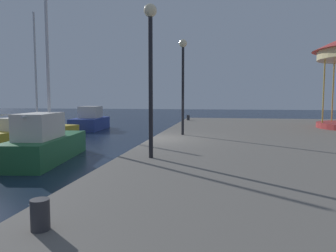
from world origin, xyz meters
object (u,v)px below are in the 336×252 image
at_px(sailboat_green, 45,143).
at_px(lamp_post_near_edge, 151,54).
at_px(motorboat_blue, 90,121).
at_px(lamp_post_mid_promenade, 183,70).
at_px(bollard_north, 40,215).
at_px(sailboat_yellow, 27,132).
at_px(bollard_center, 188,118).

height_order(sailboat_green, lamp_post_near_edge, sailboat_green).
relative_size(motorboat_blue, lamp_post_mid_promenade, 1.00).
relative_size(motorboat_blue, sailboat_green, 0.68).
relative_size(lamp_post_near_edge, bollard_north, 10.62).
relative_size(sailboat_green, lamp_post_near_edge, 1.50).
xyz_separation_m(sailboat_green, lamp_post_mid_promenade, (5.09, 3.06, 3.04)).
xyz_separation_m(sailboat_yellow, bollard_center, (8.68, 7.60, 0.45)).
bearing_deg(bollard_north, sailboat_yellow, 124.33).
height_order(motorboat_blue, bollard_center, motorboat_blue).
bearing_deg(sailboat_yellow, bollard_north, -55.67).
relative_size(sailboat_yellow, sailboat_green, 1.19).
height_order(sailboat_green, bollard_center, sailboat_green).
distance_m(sailboat_green, lamp_post_near_edge, 6.35).
bearing_deg(sailboat_green, lamp_post_mid_promenade, 31.03).
bearing_deg(lamp_post_near_edge, motorboat_blue, 119.10).
distance_m(sailboat_yellow, motorboat_blue, 7.09).
height_order(sailboat_yellow, lamp_post_near_edge, sailboat_yellow).
relative_size(sailboat_yellow, lamp_post_mid_promenade, 1.74).
distance_m(lamp_post_mid_promenade, bollard_north, 11.19).
bearing_deg(bollard_north, motorboat_blue, 111.92).
bearing_deg(motorboat_blue, bollard_north, -68.08).
bearing_deg(motorboat_blue, lamp_post_near_edge, -60.90).
height_order(bollard_center, bollard_north, same).
bearing_deg(sailboat_yellow, lamp_post_mid_promenade, -13.60).
relative_size(lamp_post_near_edge, bollard_center, 10.62).
relative_size(sailboat_yellow, bollard_center, 18.94).
relative_size(sailboat_yellow, lamp_post_near_edge, 1.78).
height_order(motorboat_blue, bollard_north, motorboat_blue).
bearing_deg(sailboat_green, bollard_center, 71.58).
distance_m(lamp_post_near_edge, lamp_post_mid_promenade, 5.80).
distance_m(sailboat_yellow, lamp_post_mid_promenade, 10.25).
bearing_deg(bollard_north, bollard_center, 90.76).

